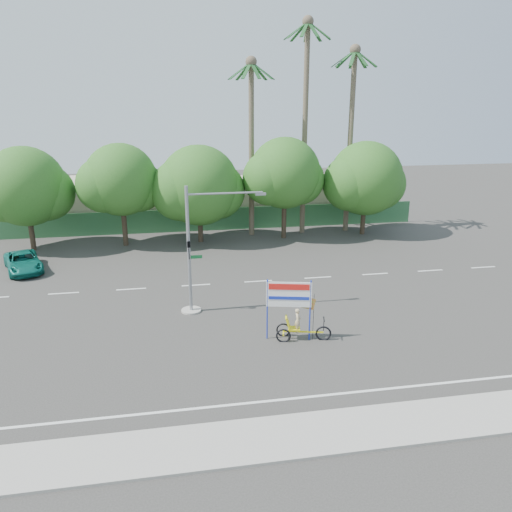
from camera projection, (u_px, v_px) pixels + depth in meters
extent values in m
plane|color=#33302D|center=(247.00, 340.00, 24.35)|extent=(120.00, 120.00, 0.00)
cube|color=gray|center=(281.00, 438.00, 17.29)|extent=(50.00, 2.40, 0.12)
cube|color=#336B3D|center=(209.00, 220.00, 44.22)|extent=(38.00, 0.08, 2.00)
cube|color=#BCB496|center=(98.00, 202.00, 46.49)|extent=(12.00, 8.00, 4.00)
cube|color=#BCB496|center=(285.00, 198.00, 49.53)|extent=(14.00, 8.00, 3.60)
cylinder|color=#473828|center=(31.00, 228.00, 38.39)|extent=(0.40, 0.40, 3.52)
sphere|color=#224D16|center=(25.00, 186.00, 37.42)|extent=(6.00, 6.00, 6.00)
sphere|color=#224D16|center=(46.00, 192.00, 38.10)|extent=(4.32, 4.32, 4.32)
sphere|color=#224D16|center=(6.00, 192.00, 37.06)|extent=(4.56, 4.56, 4.56)
cylinder|color=#473828|center=(124.00, 223.00, 39.52)|extent=(0.40, 0.40, 3.74)
sphere|color=#224D16|center=(121.00, 180.00, 38.49)|extent=(5.60, 5.60, 5.60)
sphere|color=#224D16|center=(138.00, 186.00, 39.16)|extent=(4.03, 4.03, 4.03)
sphere|color=#224D16|center=(104.00, 185.00, 38.15)|extent=(4.26, 4.26, 4.26)
cylinder|color=#473828|center=(200.00, 222.00, 40.58)|extent=(0.40, 0.40, 3.30)
sphere|color=#224D16|center=(199.00, 185.00, 39.67)|extent=(6.40, 6.40, 6.40)
sphere|color=#224D16|center=(217.00, 191.00, 40.35)|extent=(4.61, 4.61, 4.61)
sphere|color=#224D16|center=(181.00, 190.00, 39.28)|extent=(4.86, 4.86, 4.86)
cylinder|color=#473828|center=(284.00, 215.00, 41.65)|extent=(0.40, 0.40, 3.87)
sphere|color=#224D16|center=(285.00, 173.00, 40.58)|extent=(5.80, 5.80, 5.80)
sphere|color=#224D16|center=(299.00, 180.00, 41.26)|extent=(4.18, 4.18, 4.18)
sphere|color=#224D16|center=(270.00, 178.00, 40.24)|extent=(4.41, 4.41, 4.41)
cylinder|color=#473828|center=(363.00, 215.00, 42.87)|extent=(0.40, 0.40, 3.43)
sphere|color=#224D16|center=(366.00, 178.00, 41.93)|extent=(6.20, 6.20, 6.20)
sphere|color=#224D16|center=(379.00, 184.00, 42.60)|extent=(4.46, 4.46, 4.46)
sphere|color=#224D16|center=(351.00, 183.00, 41.56)|extent=(4.71, 4.71, 4.71)
cylinder|color=#70604C|center=(305.00, 133.00, 41.40)|extent=(0.44, 0.44, 17.00)
sphere|color=#70604C|center=(308.00, 21.00, 38.82)|extent=(0.90, 0.90, 0.90)
cube|color=#1C4C21|center=(319.00, 31.00, 39.18)|extent=(1.91, 0.28, 1.36)
cube|color=#1C4C21|center=(314.00, 32.00, 39.71)|extent=(1.65, 1.44, 1.36)
cube|color=#1C4C21|center=(307.00, 32.00, 39.92)|extent=(0.61, 1.93, 1.36)
cube|color=#1C4C21|center=(299.00, 32.00, 39.71)|extent=(1.20, 1.80, 1.36)
cube|color=#1C4C21|center=(296.00, 31.00, 39.18)|extent=(1.89, 0.92, 1.36)
cube|color=#1C4C21|center=(298.00, 30.00, 38.57)|extent=(1.89, 0.92, 1.36)
cube|color=#1C4C21|center=(305.00, 29.00, 38.18)|extent=(1.20, 1.80, 1.36)
cube|color=#1C4C21|center=(313.00, 29.00, 38.18)|extent=(0.61, 1.93, 1.36)
cube|color=#1C4C21|center=(319.00, 30.00, 38.57)|extent=(1.65, 1.44, 1.36)
cylinder|color=#70604C|center=(350.00, 145.00, 42.36)|extent=(0.44, 0.44, 15.00)
sphere|color=#70604C|center=(355.00, 50.00, 40.09)|extent=(0.90, 0.90, 0.90)
cube|color=#1C4C21|center=(366.00, 59.00, 40.44)|extent=(1.91, 0.28, 1.36)
cube|color=#1C4C21|center=(360.00, 59.00, 40.98)|extent=(1.65, 1.44, 1.36)
cube|color=#1C4C21|center=(353.00, 59.00, 41.19)|extent=(0.61, 1.93, 1.36)
cube|color=#1C4C21|center=(346.00, 59.00, 40.98)|extent=(1.20, 1.80, 1.36)
cube|color=#1C4C21|center=(343.00, 59.00, 40.44)|extent=(1.89, 0.92, 1.36)
cube|color=#1C4C21|center=(346.00, 58.00, 39.84)|extent=(1.89, 0.92, 1.36)
cube|color=#1C4C21|center=(353.00, 58.00, 39.44)|extent=(1.20, 1.80, 1.36)
cube|color=#1C4C21|center=(361.00, 58.00, 39.44)|extent=(0.61, 1.93, 1.36)
cube|color=#1C4C21|center=(366.00, 58.00, 39.84)|extent=(1.65, 1.44, 1.36)
cylinder|color=#70604C|center=(251.00, 153.00, 41.11)|extent=(0.44, 0.44, 14.00)
sphere|color=#70604C|center=(251.00, 62.00, 38.98)|extent=(0.90, 0.90, 0.90)
cube|color=#1C4C21|center=(263.00, 71.00, 39.34)|extent=(1.91, 0.28, 1.36)
cube|color=#1C4C21|center=(259.00, 71.00, 39.87)|extent=(1.65, 1.44, 1.36)
cube|color=#1C4C21|center=(251.00, 71.00, 40.08)|extent=(0.61, 1.93, 1.36)
cube|color=#1C4C21|center=(244.00, 71.00, 39.87)|extent=(1.20, 1.80, 1.36)
cube|color=#1C4C21|center=(239.00, 71.00, 39.34)|extent=(1.89, 0.92, 1.36)
cube|color=#1C4C21|center=(241.00, 70.00, 38.74)|extent=(1.89, 0.92, 1.36)
cube|color=#1C4C21|center=(247.00, 70.00, 38.34)|extent=(1.20, 1.80, 1.36)
cube|color=#1C4C21|center=(255.00, 70.00, 38.34)|extent=(0.61, 1.93, 1.36)
cube|color=#1C4C21|center=(262.00, 70.00, 38.74)|extent=(1.65, 1.44, 1.36)
cylinder|color=gray|center=(191.00, 310.00, 27.67)|extent=(1.10, 1.10, 0.10)
cylinder|color=gray|center=(189.00, 251.00, 26.63)|extent=(0.18, 0.18, 7.00)
cylinder|color=gray|center=(225.00, 193.00, 26.03)|extent=(4.00, 0.10, 0.10)
cube|color=gray|center=(261.00, 194.00, 26.38)|extent=(0.55, 0.20, 0.12)
imported|color=black|center=(189.00, 250.00, 26.39)|extent=(0.16, 0.20, 1.00)
cube|color=#14662D|center=(196.00, 257.00, 26.79)|extent=(0.70, 0.04, 0.18)
torus|color=black|center=(323.00, 333.00, 24.30)|extent=(0.78, 0.27, 0.78)
torus|color=black|center=(283.00, 330.00, 24.73)|extent=(0.72, 0.25, 0.72)
torus|color=black|center=(283.00, 336.00, 24.12)|extent=(0.72, 0.25, 0.72)
cube|color=yellow|center=(303.00, 332.00, 24.34)|extent=(1.91, 0.52, 0.07)
cube|color=yellow|center=(283.00, 332.00, 24.42)|extent=(0.23, 0.68, 0.06)
cube|color=yellow|center=(294.00, 328.00, 24.32)|extent=(0.67, 0.60, 0.07)
cube|color=yellow|center=(288.00, 322.00, 24.24)|extent=(0.36, 0.53, 0.62)
cylinder|color=black|center=(324.00, 325.00, 24.17)|extent=(0.04, 0.04, 0.63)
cube|color=black|center=(324.00, 319.00, 24.07)|extent=(0.16, 0.51, 0.05)
imported|color=#CCB284|center=(298.00, 320.00, 24.17)|extent=(0.39, 0.51, 1.24)
cylinder|color=#192FBF|center=(267.00, 309.00, 24.10)|extent=(0.08, 0.08, 3.09)
cylinder|color=#192FBF|center=(310.00, 310.00, 23.98)|extent=(0.08, 0.08, 3.09)
cube|color=white|center=(289.00, 295.00, 23.79)|extent=(2.13, 0.56, 1.26)
cube|color=red|center=(289.00, 287.00, 23.63)|extent=(1.90, 0.47, 0.30)
cube|color=#192FBF|center=(289.00, 298.00, 23.81)|extent=(1.90, 0.47, 0.16)
cylinder|color=black|center=(313.00, 317.00, 24.07)|extent=(0.03, 0.03, 2.41)
cube|color=red|center=(305.00, 303.00, 23.87)|extent=(0.99, 0.26, 0.75)
imported|color=#0E6558|center=(23.00, 262.00, 33.94)|extent=(3.64, 5.07, 1.28)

